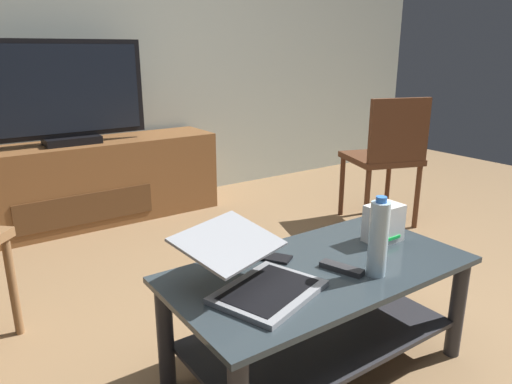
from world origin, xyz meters
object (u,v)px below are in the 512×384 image
Objects in this scene: media_cabinet at (76,185)px; television at (67,95)px; dining_chair at (387,153)px; router_box at (384,223)px; tv_remote at (342,268)px; cell_phone at (272,257)px; coffee_table at (319,301)px; laptop at (252,271)px; water_bottle_near at (378,238)px.

media_cabinet is 1.97× the size of television.
dining_chair is (1.74, -1.21, -0.39)m from television.
tv_remote is (-0.34, -0.11, -0.07)m from router_box.
media_cabinet is 12.95× the size of router_box.
television reaches higher than cell_phone.
tv_remote is at bearing -162.59° from router_box.
coffee_table is at bearing -81.72° from television.
television is (0.00, -0.02, 0.61)m from media_cabinet.
dining_chair reaches higher than laptop.
water_bottle_near is (0.43, -2.31, 0.28)m from media_cabinet.
cell_phone is at bearing 124.88° from water_bottle_near.
television is 2.01× the size of laptop.
dining_chair is at bearing -6.24° from cell_phone.
laptop is at bearing -89.60° from television.
laptop is (0.01, -2.12, -0.41)m from television.
dining_chair is 1.72m from cell_phone.
water_bottle_near is at bearing -21.56° from laptop.
dining_chair reaches higher than router_box.
television is at bearing 145.29° from dining_chair.
television is at bearing 90.40° from laptop.
router_box is at bearing -71.83° from television.
dining_chair is 1.38m from router_box.
router_box reaches higher than tv_remote.
television is at bearing 63.34° from cell_phone.
tv_remote is (0.35, -2.22, 0.15)m from media_cabinet.
dining_chair reaches higher than tv_remote.
laptop reaches higher than tv_remote.
router_box is at bearing 2.70° from laptop.
water_bottle_near is at bearing -66.64° from tv_remote.
cell_phone is at bearing 122.45° from coffee_table.
router_box is at bearing 6.20° from coffee_table.
dining_chair is at bearing 39.28° from water_bottle_near.
water_bottle_near is at bearing -79.41° from television.
water_bottle_near is 1.79× the size of tv_remote.
media_cabinet is at bearing 90.00° from television.
coffee_table is at bearing -1.79° from laptop.
laptop reaches higher than coffee_table.
router_box is at bearing -140.16° from dining_chair.
media_cabinet is 2.36m from water_bottle_near.
tv_remote is (0.04, -0.06, 0.15)m from coffee_table.
tv_remote is at bearing -80.95° from television.
media_cabinet is 2.01m from cell_phone.
dining_chair is 5.58× the size of tv_remote.
tv_remote is at bearing -58.54° from coffee_table.
router_box is 0.50m from cell_phone.
laptop is 0.67m from router_box.
media_cabinet reaches higher than cell_phone.
water_bottle_near is at bearing -52.74° from coffee_table.
laptop is at bearing 158.44° from water_bottle_near.
media_cabinet is 2.23m from router_box.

